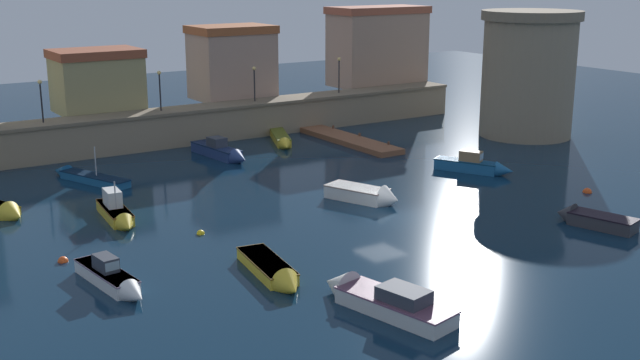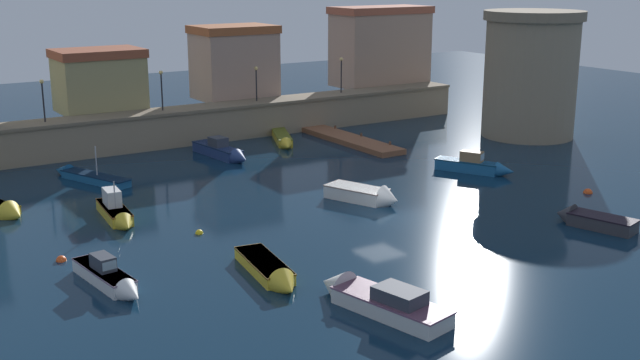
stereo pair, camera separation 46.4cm
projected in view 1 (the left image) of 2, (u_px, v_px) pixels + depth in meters
The scene contains 22 objects.
ground_plane at pixel (381, 213), 47.61m from camera, with size 139.84×139.84×0.00m, color #0C2338.
quay_wall at pixel (203, 123), 67.26m from camera, with size 51.79×3.22×2.94m.
old_town_backdrop at pixel (188, 60), 69.36m from camera, with size 50.60×5.12×8.83m.
fortress_tower at pixel (528, 73), 68.33m from camera, with size 8.48×8.48×10.75m.
pier_dock at pixel (349, 140), 66.80m from camera, with size 2.38×11.96×0.70m.
quay_lamp_0 at pixel (41, 94), 59.40m from camera, with size 0.32×0.32×3.22m.
quay_lamp_1 at pixel (160, 84), 64.37m from camera, with size 0.32×0.32×3.26m.
quay_lamp_2 at pixel (254, 78), 68.99m from camera, with size 0.32×0.32×3.02m.
quay_lamp_3 at pixel (339, 69), 73.66m from camera, with size 0.32×0.32×3.29m.
moored_boat_1 at pixel (222, 151), 61.35m from camera, with size 2.05×6.91×1.75m.
moored_boat_2 at pixel (368, 195), 49.87m from camera, with size 3.43×5.28×1.64m.
moored_boat_3 at pixel (591, 219), 45.24m from camera, with size 2.61×4.81×1.41m.
moored_boat_5 at pixel (475, 165), 57.02m from camera, with size 3.71×5.65×1.71m.
moored_boat_7 at pixel (85, 176), 54.83m from camera, with size 3.84×7.21×2.84m.
moored_boat_8 at pixel (117, 213), 46.05m from camera, with size 1.71×5.66×2.55m.
moored_boat_9 at pixel (275, 272), 37.49m from camera, with size 2.25×6.09×1.36m.
moored_boat_10 at pixel (379, 298), 34.19m from camera, with size 3.14×6.99×1.79m.
moored_boat_12 at pixel (281, 139), 66.69m from camera, with size 3.88×7.22×1.10m.
moored_boat_13 at pixel (113, 279), 36.42m from camera, with size 1.82×5.94×1.56m.
mooring_buoy_0 at pixel (201, 234), 43.92m from camera, with size 0.45×0.45×0.45m, color yellow.
mooring_buoy_1 at pixel (63, 262), 39.78m from camera, with size 0.53×0.53×0.53m, color #EA4C19.
mooring_buoy_2 at pixel (587, 192), 52.02m from camera, with size 0.60×0.60×0.60m, color #EA4C19.
Camera 1 is at (-27.90, -36.10, 14.21)m, focal length 44.67 mm.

